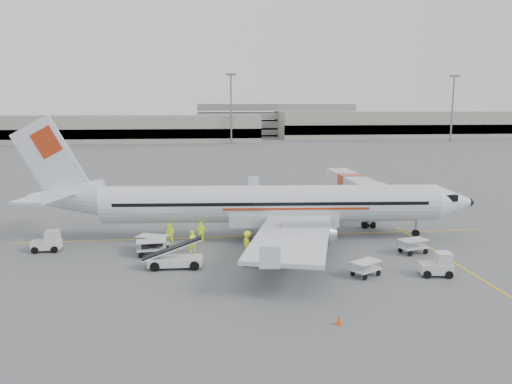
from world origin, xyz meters
TOP-DOWN VIEW (x-y plane):
  - ground at (0.00, 0.00)m, footprint 360.00×360.00m
  - stripe_lead at (0.00, 0.00)m, footprint 44.00×0.20m
  - stripe_cross at (14.00, -8.00)m, footprint 0.20×20.00m
  - terminal_west at (-40.00, 130.00)m, footprint 110.00×22.00m
  - terminal_east at (70.00, 145.00)m, footprint 90.00×26.00m
  - parking_garage at (25.00, 160.00)m, footprint 62.00×24.00m
  - treeline at (0.00, 175.00)m, footprint 300.00×3.00m
  - mast_center at (5.00, 118.00)m, footprint 3.20×1.20m
  - mast_east at (80.00, 118.00)m, footprint 3.20×1.20m
  - aircraft at (1.01, -0.88)m, footprint 41.79×33.90m
  - jet_bridge at (11.20, 8.02)m, footprint 3.39×17.13m
  - belt_loader at (-7.19, -8.39)m, footprint 5.36×2.18m
  - tug_fore at (11.18, -12.27)m, footprint 2.38×1.60m
  - tug_mid at (-1.16, -8.50)m, footprint 2.25×1.87m
  - tug_aft at (-17.99, -2.90)m, footprint 2.27×1.33m
  - cart_loaded_a at (-9.26, -3.76)m, footprint 2.87×2.33m
  - cart_loaded_b at (-9.25, -5.08)m, footprint 2.49×1.64m
  - cart_empty_a at (6.25, -11.79)m, footprint 2.44×2.17m
  - cart_empty_b at (11.91, -6.85)m, footprint 2.55×1.93m
  - cone_nose at (11.87, 4.40)m, footprint 0.35×0.35m
  - cone_port at (6.73, 18.05)m, footprint 0.38×0.38m
  - cone_stbd at (2.21, -19.33)m, footprint 0.35×0.35m
  - crew_a at (-5.97, -4.47)m, footprint 0.80×0.75m
  - crew_b at (-7.96, -1.50)m, footprint 1.09×1.05m
  - crew_c at (-1.54, -5.39)m, footprint 1.08×1.38m
  - crew_d at (-5.24, -1.50)m, footprint 1.12×0.54m

SIDE VIEW (x-z plane):
  - ground at x=0.00m, z-range 0.00..0.00m
  - stripe_lead at x=0.00m, z-range 0.00..0.01m
  - stripe_cross at x=14.00m, z-range 0.00..0.01m
  - cone_stbd at x=2.21m, z-range 0.00..0.57m
  - cone_nose at x=11.87m, z-range 0.00..0.57m
  - cone_port at x=6.73m, z-range 0.00..0.62m
  - cart_empty_a at x=6.25m, z-range 0.00..1.10m
  - cart_empty_b at x=11.91m, z-range 0.00..1.18m
  - cart_loaded_b at x=-9.25m, z-range 0.00..1.23m
  - cart_loaded_a at x=-9.26m, z-range 0.00..1.30m
  - tug_mid at x=-1.16m, z-range 0.00..1.51m
  - tug_fore at x=11.18m, z-range 0.00..1.71m
  - tug_aft at x=-17.99m, z-range 0.00..1.74m
  - crew_b at x=-7.96m, z-range 0.00..1.76m
  - crew_a at x=-5.97m, z-range 0.00..1.82m
  - crew_d at x=-5.24m, z-range 0.00..1.85m
  - crew_c at x=-1.54m, z-range 0.00..1.88m
  - belt_loader at x=-7.19m, z-range 0.00..2.86m
  - jet_bridge at x=11.20m, z-range 0.00..4.49m
  - treeline at x=0.00m, z-range 0.00..6.00m
  - terminal_west at x=-40.00m, z-range 0.00..9.00m
  - terminal_east at x=70.00m, z-range 0.00..10.00m
  - aircraft at x=1.01m, z-range 0.00..10.91m
  - parking_garage at x=25.00m, z-range 0.00..14.00m
  - mast_center at x=5.00m, z-range 0.00..22.00m
  - mast_east at x=80.00m, z-range 0.00..22.00m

